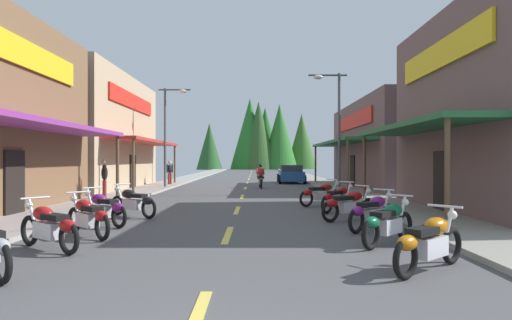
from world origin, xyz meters
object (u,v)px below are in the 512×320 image
motorcycle_parked_right_2 (371,211)px  rider_cruising_lead (259,178)px  motorcycle_parked_left_4 (132,202)px  streetlamp_left (168,123)px  parked_car_curbside (289,174)px  pedestrian_by_shop (168,171)px  streetlamp_right (332,116)px  motorcycle_parked_left_1 (47,226)px  motorcycle_parked_left_2 (86,216)px  motorcycle_parked_right_0 (427,241)px  motorcycle_parked_right_1 (386,222)px  motorcycle_parked_right_4 (337,198)px  motorcycle_parked_left_3 (101,208)px  motorcycle_parked_right_5 (320,193)px  motorcycle_parked_right_3 (347,204)px  pedestrian_browsing (103,177)px

motorcycle_parked_right_2 → rider_cruising_lead: bearing=56.1°
motorcycle_parked_left_4 → rider_cruising_lead: (4.15, 14.08, 0.17)m
streetlamp_left → parked_car_curbside: bearing=39.8°
pedestrian_by_shop → rider_cruising_lead: bearing=-164.2°
streetlamp_right → motorcycle_parked_left_1: 16.63m
motorcycle_parked_left_1 → motorcycle_parked_left_2: (0.20, 1.50, 0.00)m
pedestrian_by_shop → parked_car_curbside: 9.54m
motorcycle_parked_right_0 → motorcycle_parked_right_1: bearing=48.9°
motorcycle_parked_right_4 → motorcycle_parked_left_3: 7.70m
motorcycle_parked_left_4 → motorcycle_parked_right_5: bearing=-117.7°
streetlamp_right → motorcycle_parked_left_2: (-7.97, -12.52, -3.60)m
motorcycle_parked_left_3 → parked_car_curbside: size_ratio=0.40×
motorcycle_parked_right_0 → motorcycle_parked_right_5: same height
streetlamp_right → motorcycle_parked_left_4: (-7.91, -8.98, -3.60)m
motorcycle_parked_left_1 → motorcycle_parked_left_2: size_ratio=1.12×
rider_cruising_lead → motorcycle_parked_right_1: bearing=-175.1°
streetlamp_right → pedestrian_by_shop: size_ratio=3.62×
motorcycle_parked_left_1 → rider_cruising_lead: (4.41, 19.13, 0.17)m
motorcycle_parked_right_5 → motorcycle_parked_left_3: bearing=-173.1°
motorcycle_parked_right_0 → motorcycle_parked_left_2: bearing=113.7°
motorcycle_parked_right_4 → pedestrian_by_shop: (-8.79, 14.93, 0.53)m
streetlamp_left → motorcycle_parked_right_0: (8.18, -20.18, -3.58)m
motorcycle_parked_right_0 → motorcycle_parked_left_1: (-6.91, 1.65, 0.00)m
motorcycle_parked_right_3 → motorcycle_parked_left_2: bearing=170.9°
motorcycle_parked_right_2 → parked_car_curbside: 22.88m
motorcycle_parked_right_0 → pedestrian_browsing: (-9.34, 11.83, 0.58)m
motorcycle_parked_right_4 → parked_car_curbside: (-0.12, 18.90, 0.20)m
streetlamp_right → motorcycle_parked_right_1: bearing=-95.3°
motorcycle_parked_right_1 → parked_car_curbside: bearing=44.2°
motorcycle_parked_right_3 → pedestrian_browsing: size_ratio=1.03×
motorcycle_parked_left_2 → rider_cruising_lead: size_ratio=0.74×
motorcycle_parked_left_1 → motorcycle_parked_left_3: (-0.05, 3.22, 0.00)m
motorcycle_parked_right_4 → motorcycle_parked_left_4: size_ratio=0.91×
streetlamp_right → pedestrian_by_shop: (-9.98, 7.30, -3.07)m
motorcycle_parked_right_4 → motorcycle_parked_left_1: (-6.97, -6.40, 0.00)m
motorcycle_parked_right_3 → motorcycle_parked_left_3: bearing=157.0°
motorcycle_parked_right_4 → pedestrian_by_shop: 17.33m
motorcycle_parked_right_3 → motorcycle_parked_left_2: same height
motorcycle_parked_left_2 → rider_cruising_lead: rider_cruising_lead is taller
motorcycle_parked_left_3 → motorcycle_parked_left_4: (0.30, 1.82, 0.00)m
motorcycle_parked_left_2 → rider_cruising_lead: bearing=-58.6°
motorcycle_parked_right_2 → motorcycle_parked_right_4: bearing=48.7°
motorcycle_parked_right_0 → motorcycle_parked_left_4: 9.44m
motorcycle_parked_right_2 → motorcycle_parked_right_4: same height
motorcycle_parked_left_4 → parked_car_curbside: bearing=-72.8°
motorcycle_parked_left_2 → streetlamp_right: bearing=-77.7°
motorcycle_parked_right_4 → pedestrian_by_shop: pedestrian_by_shop is taller
streetlamp_right → motorcycle_parked_left_4: streetlamp_right is taller
motorcycle_parked_right_3 → motorcycle_parked_left_3: size_ratio=1.08×
streetlamp_left → motorcycle_parked_right_5: size_ratio=3.31×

